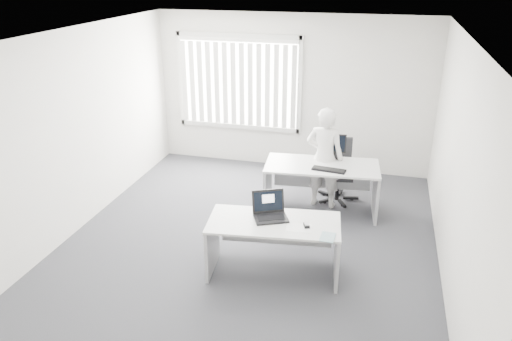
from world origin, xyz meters
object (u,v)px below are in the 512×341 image
(monitor, at_px, (333,146))
(desk_near, at_px, (274,236))
(desk_far, at_px, (321,178))
(person, at_px, (324,158))
(office_chair, at_px, (338,181))
(laptop, at_px, (271,208))

(monitor, bearing_deg, desk_near, -108.17)
(desk_far, bearing_deg, person, 83.90)
(desk_near, bearing_deg, office_chair, 70.23)
(office_chair, height_order, person, person)
(desk_near, height_order, office_chair, office_chair)
(desk_far, xyz_separation_m, laptop, (-0.38, -1.77, 0.32))
(person, bearing_deg, desk_far, 95.59)
(desk_near, xyz_separation_m, desk_far, (0.33, 1.82, 0.04))
(office_chair, bearing_deg, person, -134.22)
(desk_near, bearing_deg, person, 73.86)
(laptop, bearing_deg, monitor, 51.38)
(laptop, height_order, monitor, monitor)
(desk_near, distance_m, laptop, 0.36)
(desk_far, bearing_deg, desk_near, -105.67)
(office_chair, height_order, laptop, laptop)
(office_chair, bearing_deg, desk_far, -121.04)
(desk_near, distance_m, office_chair, 2.41)
(desk_far, bearing_deg, monitor, 64.74)
(desk_far, height_order, laptop, laptop)
(laptop, bearing_deg, person, 53.88)
(person, relative_size, monitor, 4.10)
(office_chair, bearing_deg, desk_near, -112.43)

